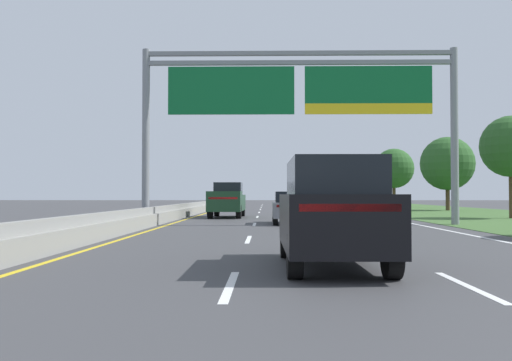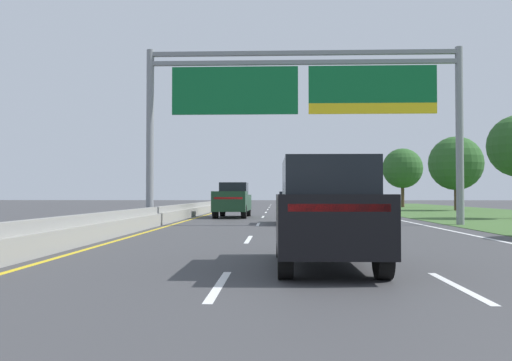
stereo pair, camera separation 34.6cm
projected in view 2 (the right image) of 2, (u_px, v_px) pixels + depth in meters
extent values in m
plane|color=#3D3D3F|center=(293.00, 219.00, 33.14)|extent=(220.00, 220.00, 0.00)
cube|color=white|center=(219.00, 285.00, 8.74)|extent=(0.14, 3.00, 0.01)
cube|color=white|center=(249.00, 239.00, 17.73)|extent=(0.14, 3.00, 0.01)
cube|color=white|center=(258.00, 224.00, 26.72)|extent=(0.14, 3.00, 0.01)
cube|color=white|center=(263.00, 217.00, 35.71)|extent=(0.14, 3.00, 0.01)
cube|color=white|center=(266.00, 212.00, 44.70)|extent=(0.14, 3.00, 0.01)
cube|color=white|center=(268.00, 209.00, 53.69)|extent=(0.14, 3.00, 0.01)
cube|color=white|center=(269.00, 207.00, 62.68)|extent=(0.14, 3.00, 0.01)
cube|color=white|center=(270.00, 206.00, 71.67)|extent=(0.14, 3.00, 0.01)
cube|color=white|center=(271.00, 204.00, 80.67)|extent=(0.14, 3.00, 0.01)
cube|color=white|center=(458.00, 287.00, 8.60)|extent=(0.14, 3.00, 0.01)
cube|color=white|center=(366.00, 240.00, 17.59)|extent=(0.14, 3.00, 0.01)
cube|color=white|center=(336.00, 224.00, 26.58)|extent=(0.14, 3.00, 0.01)
cube|color=white|center=(321.00, 217.00, 35.57)|extent=(0.14, 3.00, 0.01)
cube|color=white|center=(312.00, 212.00, 44.56)|extent=(0.14, 3.00, 0.01)
cube|color=white|center=(306.00, 209.00, 53.55)|extent=(0.14, 3.00, 0.01)
cube|color=white|center=(302.00, 207.00, 62.54)|extent=(0.14, 3.00, 0.01)
cube|color=white|center=(299.00, 206.00, 71.53)|extent=(0.14, 3.00, 0.01)
cube|color=white|center=(297.00, 204.00, 80.52)|extent=(0.14, 3.00, 0.01)
cube|color=white|center=(393.00, 219.00, 32.92)|extent=(0.16, 106.00, 0.01)
cube|color=gold|center=(194.00, 218.00, 33.37)|extent=(0.16, 106.00, 0.01)
cube|color=gray|center=(183.00, 214.00, 33.40)|extent=(0.60, 110.00, 0.55)
cube|color=gray|center=(183.00, 207.00, 33.41)|extent=(0.25, 110.00, 0.30)
cylinder|color=gray|center=(150.00, 137.00, 26.83)|extent=(0.36, 0.36, 8.41)
cylinder|color=gray|center=(460.00, 136.00, 26.27)|extent=(0.36, 0.36, 8.41)
cube|color=gray|center=(303.00, 53.00, 26.65)|extent=(14.70, 0.24, 0.20)
cube|color=gray|center=(303.00, 62.00, 26.64)|extent=(14.70, 0.24, 0.20)
cube|color=#0C602D|center=(235.00, 91.00, 26.55)|extent=(6.00, 0.12, 2.28)
cube|color=#0C602D|center=(372.00, 84.00, 26.31)|extent=(6.00, 0.12, 1.78)
cube|color=yellow|center=(372.00, 108.00, 26.28)|extent=(6.00, 0.12, 0.50)
cube|color=#193D23|center=(233.00, 203.00, 35.04)|extent=(2.10, 5.44, 1.00)
cube|color=black|center=(234.00, 189.00, 35.91)|extent=(1.76, 1.93, 0.78)
cube|color=#B21414|center=(228.00, 198.00, 32.40)|extent=(1.68, 0.11, 0.12)
cube|color=#193D23|center=(230.00, 193.00, 33.33)|extent=(2.04, 1.98, 0.20)
cylinder|color=black|center=(223.00, 210.00, 36.91)|extent=(0.32, 0.85, 0.84)
cylinder|color=black|center=(248.00, 210.00, 36.81)|extent=(0.32, 0.85, 0.84)
cylinder|color=black|center=(215.00, 211.00, 33.25)|extent=(0.32, 0.85, 0.84)
cylinder|color=black|center=(244.00, 212.00, 33.15)|extent=(0.32, 0.85, 0.84)
cube|color=black|center=(325.00, 221.00, 11.00)|extent=(1.94, 4.72, 1.05)
cube|color=black|center=(326.00, 177.00, 10.88)|extent=(1.66, 3.01, 0.68)
cube|color=#B21414|center=(339.00, 208.00, 8.70)|extent=(1.60, 0.09, 0.12)
cylinder|color=black|center=(282.00, 241.00, 12.61)|extent=(0.27, 0.76, 0.76)
cylinder|color=black|center=(355.00, 241.00, 12.56)|extent=(0.27, 0.76, 0.76)
cylinder|color=black|center=(285.00, 256.00, 9.42)|extent=(0.27, 0.76, 0.76)
cylinder|color=black|center=(383.00, 257.00, 9.37)|extent=(0.27, 0.76, 0.76)
cube|color=navy|center=(335.00, 204.00, 46.19)|extent=(1.86, 4.42, 0.72)
cube|color=black|center=(335.00, 196.00, 46.16)|extent=(1.59, 2.31, 0.52)
cube|color=#B21414|center=(337.00, 201.00, 44.04)|extent=(1.53, 0.09, 0.12)
cylinder|color=black|center=(324.00, 207.00, 47.71)|extent=(0.23, 0.66, 0.66)
cylinder|color=black|center=(343.00, 207.00, 47.64)|extent=(0.23, 0.66, 0.66)
cylinder|color=black|center=(326.00, 208.00, 44.73)|extent=(0.23, 0.66, 0.66)
cylinder|color=black|center=(347.00, 208.00, 44.65)|extent=(0.23, 0.66, 0.66)
cube|color=slate|center=(295.00, 210.00, 27.27)|extent=(1.83, 4.40, 0.72)
cube|color=black|center=(295.00, 197.00, 27.23)|extent=(1.57, 2.30, 0.52)
cube|color=#B21414|center=(297.00, 206.00, 25.12)|extent=(1.53, 0.08, 0.12)
cylinder|color=black|center=(279.00, 216.00, 28.78)|extent=(0.22, 0.66, 0.66)
cylinder|color=black|center=(310.00, 216.00, 28.72)|extent=(0.22, 0.66, 0.66)
cylinder|color=black|center=(279.00, 218.00, 25.80)|extent=(0.22, 0.66, 0.66)
cylinder|color=black|center=(314.00, 218.00, 25.73)|extent=(0.22, 0.66, 0.66)
cylinder|color=#4C3823|center=(456.00, 198.00, 49.59)|extent=(0.36, 0.36, 2.30)
sphere|color=#285623|center=(456.00, 163.00, 49.66)|extent=(4.79, 4.79, 4.79)
cylinder|color=#4C3823|center=(403.00, 196.00, 62.70)|extent=(0.36, 0.36, 2.60)
sphere|color=#285623|center=(403.00, 168.00, 62.78)|extent=(4.48, 4.48, 4.48)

